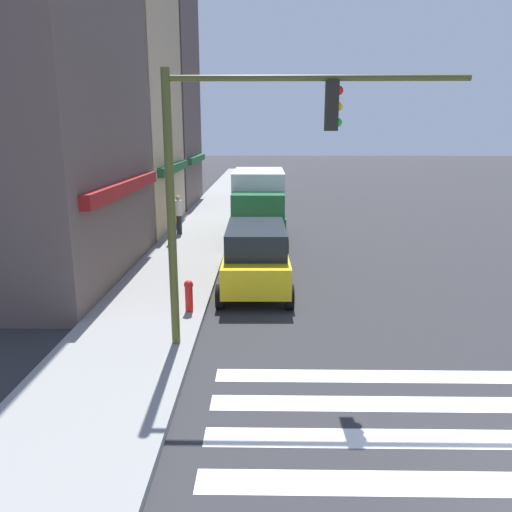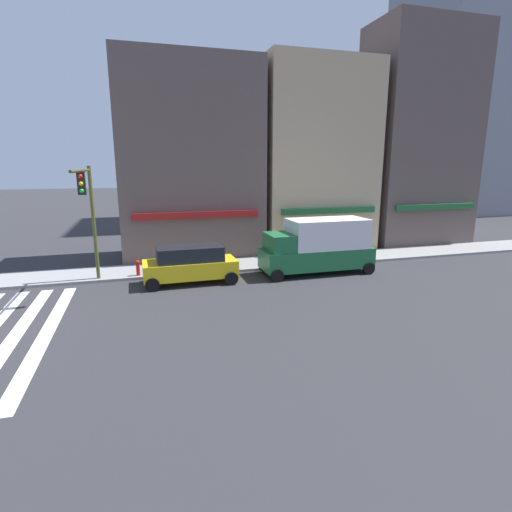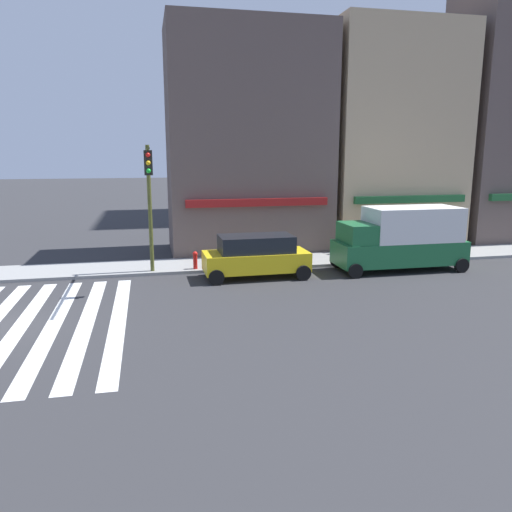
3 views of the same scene
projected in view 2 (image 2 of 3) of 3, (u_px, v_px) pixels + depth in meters
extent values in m
cube|color=silver|center=(16.00, 334.00, 14.34)|extent=(0.52, 10.80, 0.01)
cube|color=silver|center=(48.00, 331.00, 14.62)|extent=(0.52, 10.80, 0.01)
cube|color=brown|center=(190.00, 161.00, 25.87)|extent=(8.96, 5.00, 12.41)
cube|color=maroon|center=(197.00, 215.00, 24.10)|extent=(7.61, 0.30, 0.40)
cube|color=tan|center=(314.00, 158.00, 28.22)|extent=(7.90, 5.00, 12.85)
cube|color=#1E592D|center=(329.00, 210.00, 26.50)|extent=(6.72, 0.30, 0.40)
cube|color=brown|center=(418.00, 138.00, 30.20)|extent=(7.82, 5.00, 15.85)
cube|color=#1E592D|center=(436.00, 207.00, 28.81)|extent=(6.65, 0.30, 0.40)
cylinder|color=#474C1E|center=(94.00, 225.00, 20.29)|extent=(0.18, 0.18, 5.91)
cylinder|color=#474C1E|center=(81.00, 171.00, 16.91)|extent=(0.12, 5.93, 0.12)
cube|color=black|center=(81.00, 183.00, 16.75)|extent=(0.32, 0.24, 0.95)
sphere|color=red|center=(80.00, 176.00, 16.56)|extent=(0.18, 0.18, 0.18)
sphere|color=#EAAD14|center=(81.00, 184.00, 16.63)|extent=(0.18, 0.18, 0.18)
sphere|color=green|center=(82.00, 191.00, 16.69)|extent=(0.18, 0.18, 0.18)
cube|color=yellow|center=(190.00, 269.00, 20.44)|extent=(4.73, 1.96, 0.85)
cube|color=black|center=(190.00, 253.00, 20.26)|extent=(3.31, 1.79, 0.75)
cylinder|color=black|center=(151.00, 275.00, 20.89)|extent=(0.68, 0.22, 0.68)
cylinder|color=black|center=(152.00, 285.00, 19.11)|extent=(0.68, 0.22, 0.68)
cylinder|color=black|center=(224.00, 269.00, 21.95)|extent=(0.68, 0.22, 0.68)
cylinder|color=black|center=(231.00, 278.00, 20.17)|extent=(0.68, 0.22, 0.68)
cube|color=#1E6638|center=(316.00, 257.00, 22.33)|extent=(6.20, 2.20, 1.10)
cube|color=silver|center=(327.00, 233.00, 22.20)|extent=(4.34, 2.20, 1.60)
cube|color=#1E6638|center=(283.00, 242.00, 21.57)|extent=(1.74, 2.09, 0.90)
cylinder|color=black|center=(264.00, 266.00, 22.75)|extent=(0.68, 0.22, 0.68)
cylinder|color=black|center=(277.00, 276.00, 20.69)|extent=(0.68, 0.22, 0.68)
cylinder|color=black|center=(349.00, 260.00, 24.22)|extent=(0.68, 0.22, 0.68)
cylinder|color=black|center=(369.00, 268.00, 22.16)|extent=(0.68, 0.22, 0.68)
cylinder|color=#23232D|center=(275.00, 251.00, 25.43)|extent=(0.26, 0.26, 0.85)
cylinder|color=orange|center=(275.00, 239.00, 25.26)|extent=(0.32, 0.32, 0.70)
sphere|color=tan|center=(275.00, 232.00, 25.16)|extent=(0.22, 0.22, 0.22)
cylinder|color=#23232D|center=(300.00, 250.00, 25.96)|extent=(0.26, 0.26, 0.85)
cylinder|color=silver|center=(301.00, 238.00, 25.79)|extent=(0.32, 0.32, 0.70)
sphere|color=tan|center=(301.00, 231.00, 25.68)|extent=(0.22, 0.22, 0.22)
cylinder|color=red|center=(138.00, 269.00, 21.39)|extent=(0.20, 0.20, 0.65)
sphere|color=red|center=(138.00, 262.00, 21.30)|extent=(0.24, 0.24, 0.24)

